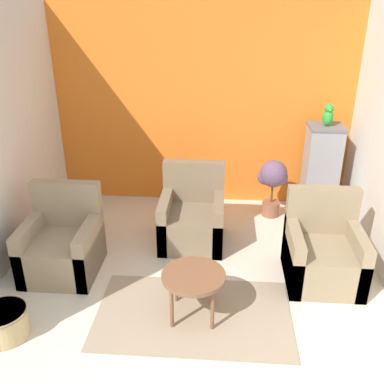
% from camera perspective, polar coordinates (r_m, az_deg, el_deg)
% --- Properties ---
extents(wall_back_accent, '(4.24, 0.06, 2.78)m').
position_cam_1_polar(wall_back_accent, '(6.09, 1.37, 11.14)').
color(wall_back_accent, orange).
rests_on(wall_back_accent, ground_plane).
extents(area_rug, '(1.88, 1.12, 0.01)m').
position_cam_1_polar(area_rug, '(4.31, 0.20, -15.98)').
color(area_rug, gray).
rests_on(area_rug, ground_plane).
extents(coffee_table, '(0.60, 0.60, 0.48)m').
position_cam_1_polar(coffee_table, '(4.05, 0.20, -11.49)').
color(coffee_table, brown).
rests_on(coffee_table, ground_plane).
extents(armchair_left, '(0.77, 0.78, 0.96)m').
position_cam_1_polar(armchair_left, '(4.96, -16.84, -6.92)').
color(armchair_left, '#9E896B').
rests_on(armchair_left, ground_plane).
extents(armchair_right, '(0.77, 0.78, 0.96)m').
position_cam_1_polar(armchair_right, '(4.83, 17.03, -7.92)').
color(armchair_right, '#8E7A5B').
rests_on(armchair_right, ground_plane).
extents(armchair_middle, '(0.77, 0.78, 0.96)m').
position_cam_1_polar(armchair_middle, '(5.30, 0.03, -3.63)').
color(armchair_middle, '#7A664C').
rests_on(armchair_middle, ground_plane).
extents(birdcage, '(0.55, 0.55, 1.29)m').
position_cam_1_polar(birdcage, '(6.08, 16.72, 2.43)').
color(birdcage, slate).
rests_on(birdcage, ground_plane).
extents(parrot, '(0.14, 0.24, 0.29)m').
position_cam_1_polar(parrot, '(5.84, 17.67, 9.70)').
color(parrot, green).
rests_on(parrot, birdcage).
extents(potted_plant, '(0.41, 0.37, 0.81)m').
position_cam_1_polar(potted_plant, '(5.92, 10.71, 1.60)').
color(potted_plant, brown).
rests_on(potted_plant, ground_plane).
extents(wicker_basket, '(0.43, 0.43, 0.28)m').
position_cam_1_polar(wicker_basket, '(4.35, -23.77, -15.62)').
color(wicker_basket, tan).
rests_on(wicker_basket, ground_plane).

